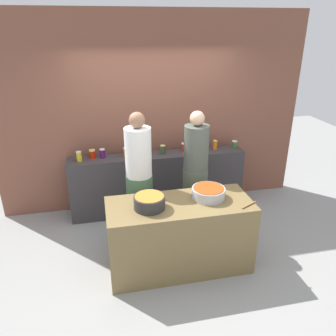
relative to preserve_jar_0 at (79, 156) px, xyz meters
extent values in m
plane|color=gray|center=(1.15, -1.07, -1.03)|extent=(12.00, 12.00, 0.00)
cube|color=brown|center=(1.15, 0.38, 0.47)|extent=(4.80, 0.12, 3.00)
cube|color=#383436|center=(1.15, 0.03, -0.55)|extent=(2.70, 0.36, 0.96)
cube|color=brown|center=(1.15, -1.37, -0.59)|extent=(1.70, 0.70, 0.88)
cylinder|color=gold|center=(0.00, 0.00, -0.01)|extent=(0.07, 0.07, 0.13)
cylinder|color=silver|center=(0.00, 0.00, 0.07)|extent=(0.08, 0.08, 0.02)
cylinder|color=red|center=(0.19, 0.08, -0.02)|extent=(0.09, 0.09, 0.11)
cylinder|color=#D6C666|center=(0.19, 0.08, 0.05)|extent=(0.09, 0.09, 0.02)
cylinder|color=#4D155B|center=(0.33, 0.07, -0.01)|extent=(0.08, 0.08, 0.13)
cylinder|color=silver|center=(0.33, 0.07, 0.06)|extent=(0.08, 0.08, 0.01)
cylinder|color=#D15D17|center=(0.67, 0.05, -0.01)|extent=(0.07, 0.07, 0.12)
cylinder|color=silver|center=(0.67, 0.05, 0.06)|extent=(0.07, 0.07, 0.02)
cylinder|color=gold|center=(0.80, 0.05, -0.02)|extent=(0.09, 0.09, 0.12)
cylinder|color=#D6C666|center=(0.80, 0.05, 0.05)|extent=(0.09, 0.09, 0.01)
cylinder|color=#354C32|center=(1.23, 0.04, -0.01)|extent=(0.08, 0.08, 0.13)
cylinder|color=#D6C666|center=(1.23, 0.04, 0.06)|extent=(0.08, 0.08, 0.01)
cylinder|color=red|center=(1.58, 0.08, -0.02)|extent=(0.07, 0.07, 0.12)
cylinder|color=silver|center=(1.58, 0.08, 0.05)|extent=(0.07, 0.07, 0.01)
cylinder|color=olive|center=(1.80, 0.02, -0.03)|extent=(0.08, 0.08, 0.09)
cylinder|color=silver|center=(1.80, 0.02, 0.02)|extent=(0.08, 0.08, 0.01)
cylinder|color=#5D981E|center=(1.91, 0.08, -0.03)|extent=(0.08, 0.08, 0.10)
cylinder|color=silver|center=(1.91, 0.08, 0.03)|extent=(0.08, 0.08, 0.01)
cylinder|color=orange|center=(2.09, 0.08, -0.01)|extent=(0.07, 0.07, 0.13)
cylinder|color=#D6C666|center=(2.09, 0.08, 0.06)|extent=(0.07, 0.07, 0.01)
cylinder|color=#38582D|center=(2.41, 0.05, -0.02)|extent=(0.08, 0.08, 0.11)
cylinder|color=silver|center=(2.41, 0.05, 0.04)|extent=(0.08, 0.08, 0.01)
cylinder|color=#2D2D2D|center=(0.79, -1.40, -0.08)|extent=(0.35, 0.35, 0.15)
cylinder|color=#C37129|center=(0.79, -1.40, 0.00)|extent=(0.33, 0.33, 0.00)
cylinder|color=#B7B7BC|center=(1.52, -1.31, -0.09)|extent=(0.39, 0.39, 0.12)
cylinder|color=#8D4115|center=(1.52, -1.31, -0.02)|extent=(0.36, 0.36, 0.00)
cylinder|color=#9E703D|center=(1.91, -1.59, -0.14)|extent=(0.23, 0.13, 0.02)
cylinder|color=#426446|center=(0.76, -0.80, -0.52)|extent=(0.34, 0.34, 1.02)
cylinder|color=white|center=(0.76, -0.80, 0.30)|extent=(0.33, 0.33, 0.62)
sphere|color=#8C6047|center=(0.76, -0.80, 0.71)|extent=(0.19, 0.19, 0.19)
cylinder|color=#505C49|center=(1.55, -0.67, -0.54)|extent=(0.34, 0.34, 0.98)
cylinder|color=#4D554C|center=(1.55, -0.67, 0.25)|extent=(0.33, 0.33, 0.60)
sphere|color=#D8A884|center=(1.55, -0.67, 0.65)|extent=(0.19, 0.19, 0.19)
camera|label=1|loc=(0.30, -4.65, 1.75)|focal=35.81mm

